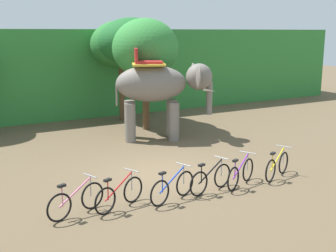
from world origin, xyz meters
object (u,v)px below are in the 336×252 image
bike_pink (76,200)px  bike_purple (241,173)px  bike_black (211,179)px  tree_center_left (132,42)px  elephant (159,87)px  bike_yellow (277,166)px  tree_far_right (121,45)px  bike_red (119,194)px  tree_far_left (145,49)px  bike_blue (173,187)px

bike_pink → bike_purple: 4.84m
bike_black → tree_center_left: bearing=78.6°
elephant → bike_purple: bearing=-95.4°
bike_pink → bike_yellow: bearing=-2.9°
elephant → bike_black: size_ratio=2.51×
bike_black → bike_purple: same height
tree_far_right → bike_red: (-4.53, -10.40, -3.39)m
tree_far_left → bike_red: tree_far_left is taller
elephant → bike_blue: size_ratio=2.56×
elephant → bike_purple: 6.45m
tree_far_left → tree_far_right: bearing=92.3°
bike_pink → bike_black: bearing=-4.5°
tree_far_right → tree_center_left: tree_center_left is taller
bike_red → bike_blue: bearing=-9.0°
elephant → bike_yellow: elephant is taller
tree_far_right → tree_far_left: tree_far_left is taller
bike_black → bike_yellow: (2.47, -0.02, 0.00)m
tree_center_left → bike_yellow: 10.07m
tree_far_right → tree_far_left: (0.10, -2.54, -0.09)m
tree_far_right → bike_blue: size_ratio=3.04×
bike_blue → bike_purple: size_ratio=1.05×
tree_far_right → bike_yellow: tree_far_right is taller
bike_pink → bike_blue: bearing=-8.1°
tree_far_left → bike_pink: bearing=-126.5°
tree_far_left → bike_pink: tree_far_left is taller
bike_red → bike_black: (2.71, -0.16, 0.00)m
tree_far_left → bike_pink: 10.16m
tree_far_right → bike_blue: 11.57m
elephant → tree_far_right: bearing=87.3°
bike_pink → tree_center_left: bearing=57.9°
tree_far_right → bike_blue: tree_far_right is taller
bike_red → bike_black: 2.71m
bike_pink → bike_blue: (2.52, -0.36, 0.00)m
elephant → bike_yellow: (0.85, -6.14, -1.82)m
bike_yellow → elephant: bearing=97.9°
tree_far_right → bike_black: size_ratio=2.98×
tree_far_right → tree_center_left: bearing=-87.2°
bike_purple → tree_far_right: bearing=85.7°
tree_center_left → bike_blue: 10.57m
elephant → bike_purple: (-0.58, -6.16, -1.82)m
elephant → bike_pink: size_ratio=2.58×
tree_center_left → bike_purple: bearing=-95.2°
bike_pink → elephant: bearing=47.1°
tree_far_left → bike_black: 8.89m
bike_red → bike_black: size_ratio=0.96×
bike_purple → bike_blue: bearing=-179.5°
bike_pink → bike_black: 3.81m
bike_purple → tree_far_left: bearing=83.7°
bike_black → bike_purple: 1.03m
tree_far_right → tree_far_left: 2.54m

